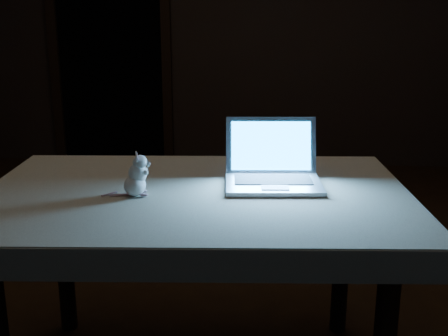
# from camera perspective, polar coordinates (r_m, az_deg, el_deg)

# --- Properties ---
(floor) EXTENTS (5.00, 5.00, 0.00)m
(floor) POSITION_cam_1_polar(r_m,az_deg,el_deg) (2.66, -1.46, -13.34)
(floor) COLOR black
(floor) RESTS_ON ground
(back_wall) EXTENTS (4.50, 0.04, 2.60)m
(back_wall) POSITION_cam_1_polar(r_m,az_deg,el_deg) (4.83, 1.48, 15.63)
(back_wall) COLOR black
(back_wall) RESTS_ON ground
(doorway) EXTENTS (1.06, 0.36, 2.13)m
(doorway) POSITION_cam_1_polar(r_m,az_deg,el_deg) (5.01, -11.52, 12.64)
(doorway) COLOR black
(doorway) RESTS_ON back_wall
(table) EXTENTS (1.37, 0.92, 0.71)m
(table) POSITION_cam_1_polar(r_m,az_deg,el_deg) (2.00, -2.74, -12.19)
(table) COLOR black
(table) RESTS_ON floor
(tablecloth) EXTENTS (1.48, 1.05, 0.09)m
(tablecloth) POSITION_cam_1_polar(r_m,az_deg,el_deg) (1.88, -3.31, -3.60)
(tablecloth) COLOR beige
(tablecloth) RESTS_ON table
(laptop) EXTENTS (0.34, 0.30, 0.22)m
(laptop) POSITION_cam_1_polar(r_m,az_deg,el_deg) (1.88, 5.12, 1.25)
(laptop) COLOR #A9A8AE
(laptop) RESTS_ON tablecloth
(plush_mouse) EXTENTS (0.11, 0.11, 0.14)m
(plush_mouse) POSITION_cam_1_polar(r_m,az_deg,el_deg) (1.82, -9.08, -0.65)
(plush_mouse) COLOR white
(plush_mouse) RESTS_ON tablecloth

